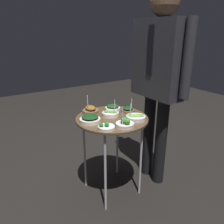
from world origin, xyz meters
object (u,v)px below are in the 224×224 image
at_px(serving_cart, 112,124).
at_px(bowl_broccoli_mid_left, 125,123).
at_px(bowl_broccoli_front_right, 106,127).
at_px(bowl_spinach_front_left, 128,110).
at_px(bowl_asparagus_front_center, 110,114).
at_px(bowl_spinach_far_rim, 113,108).
at_px(bowl_asparagus_back_right, 136,117).
at_px(bowl_spinach_mid_right, 90,119).
at_px(bowl_roast_back_left, 90,110).
at_px(waiter_figure, 160,69).

distance_m(serving_cart, bowl_broccoli_mid_left, 0.23).
distance_m(bowl_broccoli_front_right, bowl_broccoli_mid_left, 0.15).
bearing_deg(bowl_spinach_front_left, bowl_asparagus_front_center, -92.94).
relative_size(bowl_broccoli_front_right, bowl_spinach_front_left, 1.00).
distance_m(bowl_spinach_far_rim, bowl_asparagus_back_right, 0.30).
bearing_deg(bowl_spinach_mid_right, bowl_roast_back_left, 151.32).
relative_size(bowl_roast_back_left, bowl_broccoli_mid_left, 1.02).
bearing_deg(bowl_roast_back_left, bowl_asparagus_front_center, 35.29).
xyz_separation_m(serving_cart, bowl_spinach_mid_right, (-0.02, -0.20, 0.09)).
relative_size(bowl_asparagus_front_center, bowl_asparagus_back_right, 0.92).
bearing_deg(bowl_spinach_front_left, bowl_broccoli_mid_left, -41.22).
bearing_deg(bowl_asparagus_front_center, waiter_figure, 76.94).
distance_m(bowl_broccoli_front_right, bowl_asparagus_back_right, 0.30).
xyz_separation_m(bowl_spinach_front_left, waiter_figure, (0.09, 0.26, 0.36)).
bearing_deg(bowl_asparagus_back_right, waiter_figure, 104.63).
bearing_deg(bowl_spinach_mid_right, bowl_asparagus_front_center, 97.79).
relative_size(bowl_asparagus_back_right, bowl_roast_back_left, 0.95).
distance_m(bowl_asparagus_front_center, bowl_spinach_mid_right, 0.21).
distance_m(bowl_broccoli_front_right, waiter_figure, 0.72).
bearing_deg(bowl_roast_back_left, bowl_spinach_front_left, 60.49).
xyz_separation_m(bowl_asparagus_front_center, waiter_figure, (0.10, 0.44, 0.36)).
height_order(bowl_asparagus_front_center, bowl_broccoli_mid_left, bowl_broccoli_mid_left).
distance_m(serving_cart, bowl_broccoli_front_right, 0.25).
relative_size(bowl_spinach_front_left, bowl_broccoli_mid_left, 0.76).
xyz_separation_m(bowl_broccoli_front_right, bowl_spinach_front_left, (-0.20, 0.36, 0.01)).
bearing_deg(bowl_broccoli_mid_left, bowl_spinach_far_rim, 160.52).
bearing_deg(bowl_spinach_front_left, bowl_asparagus_back_right, -16.71).
height_order(bowl_spinach_far_rim, bowl_asparagus_back_right, bowl_asparagus_back_right).
relative_size(bowl_broccoli_front_right, bowl_broccoli_mid_left, 0.76).
bearing_deg(bowl_asparagus_back_right, serving_cart, -134.77).
bearing_deg(bowl_spinach_far_rim, bowl_asparagus_front_center, -40.82).
height_order(bowl_roast_back_left, waiter_figure, waiter_figure).
xyz_separation_m(serving_cart, bowl_spinach_front_left, (-0.04, 0.19, 0.09)).
relative_size(bowl_spinach_mid_right, bowl_broccoli_mid_left, 1.00).
bearing_deg(bowl_broccoli_front_right, bowl_asparagus_front_center, 140.72).
bearing_deg(waiter_figure, serving_cart, -97.30).
distance_m(serving_cart, bowl_spinach_mid_right, 0.22).
bearing_deg(bowl_spinach_far_rim, bowl_asparagus_back_right, 5.80).
height_order(bowl_asparagus_back_right, bowl_spinach_front_left, bowl_asparagus_back_right).
bearing_deg(serving_cart, bowl_roast_back_left, -154.04).
distance_m(serving_cart, bowl_asparagus_front_center, 0.09).
height_order(bowl_spinach_front_left, waiter_figure, waiter_figure).
xyz_separation_m(serving_cart, bowl_spinach_far_rim, (-0.16, 0.11, 0.08)).
relative_size(serving_cart, bowl_roast_back_left, 4.31).
bearing_deg(serving_cart, bowl_asparagus_front_center, 163.88).
relative_size(serving_cart, bowl_broccoli_mid_left, 4.39).
xyz_separation_m(bowl_broccoli_front_right, bowl_broccoli_mid_left, (0.04, 0.14, 0.01)).
bearing_deg(bowl_broccoli_mid_left, bowl_spinach_mid_right, -140.99).
height_order(bowl_broccoli_front_right, bowl_spinach_front_left, bowl_spinach_front_left).
xyz_separation_m(bowl_spinach_far_rim, bowl_broccoli_front_right, (0.33, -0.27, -0.00)).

